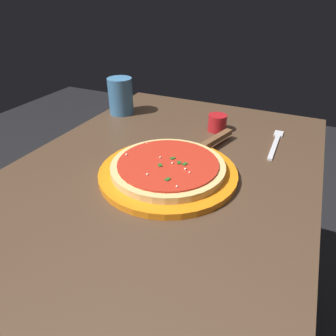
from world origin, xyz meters
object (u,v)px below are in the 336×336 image
Objects in this scene: fork at (276,142)px; cup_small_sauce at (217,123)px; pizza_server at (208,145)px; pizza at (168,166)px; serving_plate at (168,173)px; cup_tall_drink at (121,96)px.

cup_small_sauce is at bearing 85.18° from fork.
cup_small_sauce is (0.14, 0.02, 0.00)m from pizza_server.
pizza is 0.34m from fork.
pizza_server is 0.20m from fork.
serving_plate is at bearing 143.99° from fork.
pizza is at bearing -153.39° from serving_plate.
cup_small_sauce is (0.29, -0.03, 0.02)m from serving_plate.
pizza_server is (0.15, -0.04, 0.01)m from serving_plate.
fork is at bearing -36.01° from pizza.
serving_plate is 1.68× the size of fork.
cup_small_sauce is at bearing -90.82° from cup_tall_drink.
pizza_server is at bearing -112.20° from cup_tall_drink.
fork is at bearing -92.18° from cup_tall_drink.
pizza_server is 1.20× the size of fork.
cup_tall_drink is (0.14, 0.35, 0.04)m from pizza_server.
pizza_server is 0.38m from cup_tall_drink.
cup_tall_drink is at bearing 46.43° from serving_plate.
cup_tall_drink is at bearing 67.80° from pizza_server.
cup_tall_drink reaches higher than serving_plate.
fork is at bearing -94.82° from cup_small_sauce.
serving_plate is 1.40× the size of pizza_server.
pizza is at bearing 143.99° from fork.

